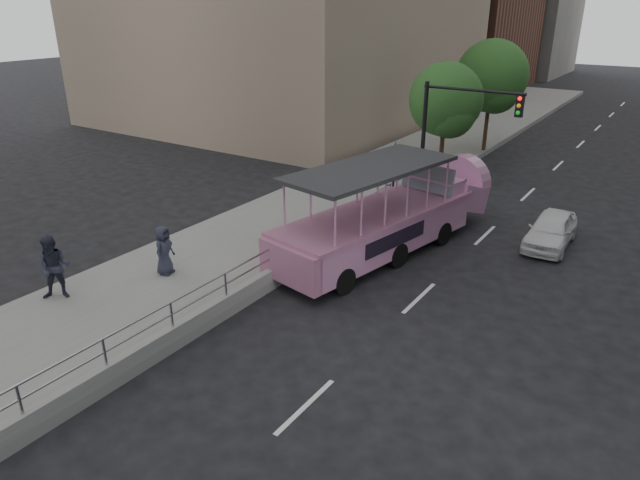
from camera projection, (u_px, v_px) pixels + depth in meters
ground at (318, 350)px, 14.70m from camera, size 160.00×160.00×0.00m
sidewalk at (336, 200)px, 25.24m from camera, size 5.50×80.00×0.30m
kerb_wall at (271, 275)px, 17.64m from camera, size 0.24×30.00×0.36m
guardrail at (270, 255)px, 17.38m from camera, size 0.07×22.00×0.71m
duck_boat at (394, 216)px, 20.26m from camera, size 4.21×10.28×3.33m
car at (551, 230)px, 20.73m from camera, size 1.53×3.61×1.22m
pedestrian_mid at (54, 268)px, 16.30m from camera, size 1.18×1.17×1.92m
pedestrian_far at (164, 250)px, 17.85m from camera, size 0.68×0.88×1.59m
parking_sign at (394, 171)px, 23.16m from camera, size 0.28×0.65×3.07m
traffic_signal at (451, 125)px, 23.79m from camera, size 4.20×0.32×5.20m
street_tree_near at (447, 103)px, 27.11m from camera, size 3.52×3.52×5.72m
street_tree_far at (493, 79)px, 31.42m from camera, size 3.97×3.97×6.45m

